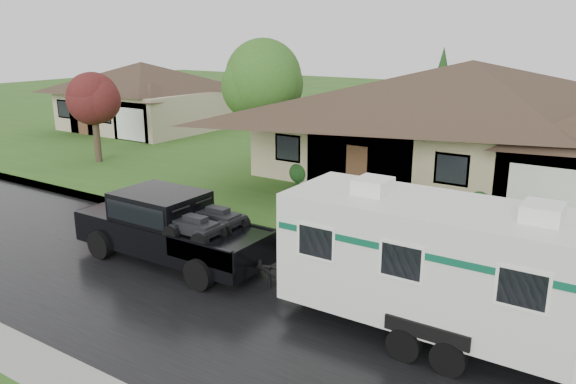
% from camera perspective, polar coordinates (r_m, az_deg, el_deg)
% --- Properties ---
extents(ground, '(140.00, 140.00, 0.00)m').
position_cam_1_polar(ground, '(17.08, -3.07, -8.12)').
color(ground, '#2C581B').
rests_on(ground, ground).
extents(road, '(140.00, 8.00, 0.01)m').
position_cam_1_polar(road, '(15.67, -7.47, -10.53)').
color(road, black).
rests_on(road, ground).
extents(curb, '(140.00, 0.50, 0.15)m').
position_cam_1_polar(curb, '(18.77, 1.00, -5.58)').
color(curb, gray).
rests_on(curb, ground).
extents(lawn, '(140.00, 26.00, 0.15)m').
position_cam_1_polar(lawn, '(29.86, 14.20, 2.08)').
color(lawn, '#2C581B').
rests_on(lawn, ground).
extents(house_main, '(19.44, 10.80, 6.90)m').
position_cam_1_polar(house_main, '(27.49, 18.42, 8.07)').
color(house_main, tan).
rests_on(house_main, lawn).
extents(house_far, '(10.80, 8.64, 5.80)m').
position_cam_1_polar(house_far, '(42.29, -14.49, 9.98)').
color(house_far, tan).
rests_on(house_far, lawn).
extents(tree_left_green, '(3.89, 3.89, 6.44)m').
position_cam_1_polar(tree_left_green, '(27.29, -2.84, 10.97)').
color(tree_left_green, '#382B1E').
rests_on(tree_left_green, lawn).
extents(tree_red, '(2.95, 2.95, 4.89)m').
position_cam_1_polar(tree_red, '(31.97, -19.18, 8.89)').
color(tree_red, '#382B1E').
rests_on(tree_red, lawn).
extents(shrub_row, '(13.60, 1.00, 1.00)m').
position_cam_1_polar(shrub_row, '(23.87, 14.23, 0.09)').
color(shrub_row, '#143814').
rests_on(shrub_row, lawn).
extents(pickup_truck, '(6.58, 2.50, 2.19)m').
position_cam_1_polar(pickup_truck, '(17.89, -12.03, -3.29)').
color(pickup_truck, black).
rests_on(pickup_truck, ground).
extents(travel_trailer, '(8.11, 2.85, 3.64)m').
position_cam_1_polar(travel_trailer, '(13.22, 16.16, -7.04)').
color(travel_trailer, silver).
rests_on(travel_trailer, ground).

